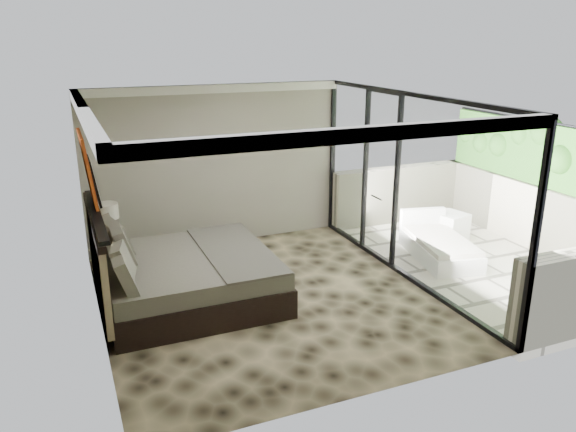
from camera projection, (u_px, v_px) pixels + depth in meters
name	position (u px, v px, depth m)	size (l,w,h in m)	color
floor	(268.00, 299.00, 7.98)	(5.00, 5.00, 0.00)	black
ceiling	(265.00, 100.00, 7.13)	(4.50, 5.00, 0.02)	silver
back_wall	(216.00, 167.00, 9.74)	(4.50, 0.02, 2.80)	gray
left_wall	(92.00, 225.00, 6.73)	(0.02, 5.00, 2.80)	gray
glass_wall	(408.00, 188.00, 8.38)	(0.08, 5.00, 2.80)	white
terrace_slab	(478.00, 263.00, 9.37)	(3.00, 5.00, 0.12)	beige
parapet_far	(544.00, 219.00, 9.68)	(0.30, 5.00, 1.10)	#B5B193
foliage_hedge	(553.00, 156.00, 9.34)	(0.36, 4.60, 1.10)	#387E27
picture_ledge	(96.00, 214.00, 6.81)	(0.12, 2.20, 0.05)	black
bed	(182.00, 276.00, 7.81)	(2.40, 2.32, 1.33)	black
nightstand	(111.00, 257.00, 8.78)	(0.54, 0.54, 0.54)	black
table_lamp	(108.00, 218.00, 8.55)	(0.34, 0.34, 0.63)	black
abstract_canvas	(87.00, 168.00, 7.07)	(0.04, 0.90, 0.90)	#AA420E
framed_print	(94.00, 181.00, 7.06)	(0.03, 0.50, 0.60)	black
ottoman	(450.00, 227.00, 10.18)	(0.51, 0.51, 0.51)	silver
lounger	(439.00, 246.00, 9.42)	(1.15, 1.78, 0.64)	silver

